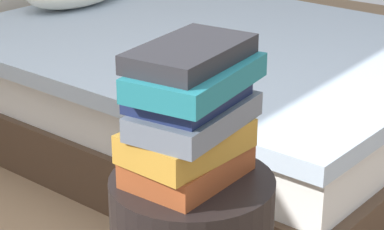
{
  "coord_description": "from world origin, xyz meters",
  "views": [
    {
      "loc": [
        -1.1,
        -0.82,
        1.28
      ],
      "look_at": [
        0.0,
        0.0,
        0.72
      ],
      "focal_mm": 67.86,
      "sensor_mm": 36.0,
      "label": 1
    }
  ],
  "objects": [
    {
      "name": "book_charcoal",
      "position": [
        0.01,
        0.01,
        0.85
      ],
      "size": [
        0.29,
        0.18,
        0.04
      ],
      "primitive_type": "cube",
      "rotation": [
        0.0,
        0.0,
        0.08
      ],
      "color": "#28282D",
      "rests_on": "book_teal"
    },
    {
      "name": "book_ochre",
      "position": [
        -0.01,
        0.01,
        0.67
      ],
      "size": [
        0.27,
        0.19,
        0.06
      ],
      "primitive_type": "cube",
      "rotation": [
        0.0,
        0.0,
        -0.06
      ],
      "color": "#B7842D",
      "rests_on": "book_rust"
    },
    {
      "name": "book_navy",
      "position": [
        0.0,
        0.01,
        0.77
      ],
      "size": [
        0.25,
        0.19,
        0.04
      ],
      "primitive_type": "cube",
      "rotation": [
        0.0,
        0.0,
        0.08
      ],
      "color": "#19234C",
      "rests_on": "book_slate"
    },
    {
      "name": "book_slate",
      "position": [
        -0.0,
        -0.01,
        0.72
      ],
      "size": [
        0.29,
        0.19,
        0.05
      ],
      "primitive_type": "cube",
      "rotation": [
        0.0,
        0.0,
        0.07
      ],
      "color": "slate",
      "rests_on": "book_ochre"
    },
    {
      "name": "bed",
      "position": [
        1.25,
        0.86,
        0.23
      ],
      "size": [
        1.63,
        2.07,
        0.62
      ],
      "rotation": [
        0.0,
        0.0,
        -0.05
      ],
      "color": "#4C3828",
      "rests_on": "ground_plane"
    },
    {
      "name": "book_teal",
      "position": [
        -0.0,
        -0.01,
        0.81
      ],
      "size": [
        0.31,
        0.2,
        0.05
      ],
      "primitive_type": "cube",
      "rotation": [
        0.0,
        0.0,
        0.11
      ],
      "color": "#1E727F",
      "rests_on": "book_navy"
    },
    {
      "name": "book_rust",
      "position": [
        0.0,
        0.01,
        0.61
      ],
      "size": [
        0.25,
        0.18,
        0.06
      ],
      "primitive_type": "cube",
      "rotation": [
        0.0,
        0.0,
        -0.01
      ],
      "color": "#994723",
      "rests_on": "side_table"
    }
  ]
}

